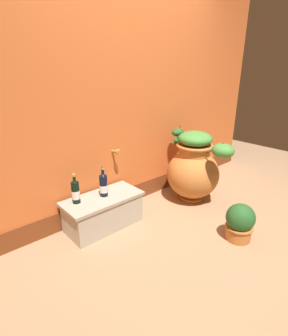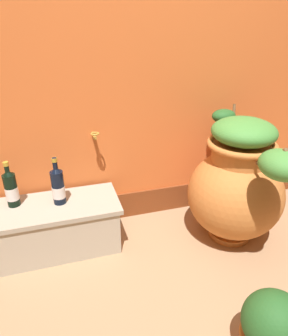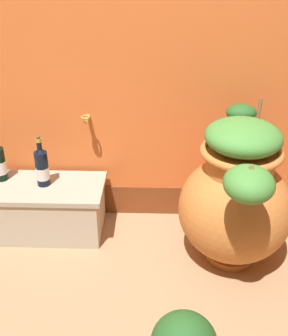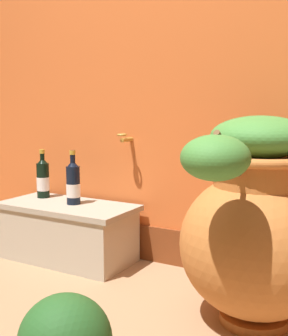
# 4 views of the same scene
# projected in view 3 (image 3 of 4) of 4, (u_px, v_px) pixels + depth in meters

# --- Properties ---
(back_wall) EXTENTS (4.40, 0.33, 2.60)m
(back_wall) POSITION_uv_depth(u_px,v_px,m) (127.00, 8.00, 2.35)
(back_wall) COLOR #D6662D
(back_wall) RESTS_ON ground_plane
(terracotta_urn) EXTENTS (0.62, 1.03, 0.84)m
(terracotta_urn) POSITION_uv_depth(u_px,v_px,m) (236.00, 198.00, 2.28)
(terracotta_urn) COLOR #C17033
(terracotta_urn) RESTS_ON ground_plane
(stone_ledge) EXTENTS (0.78, 0.38, 0.33)m
(stone_ledge) POSITION_uv_depth(u_px,v_px,m) (41.00, 206.00, 2.61)
(stone_ledge) COLOR #B2A893
(stone_ledge) RESTS_ON ground_plane
(wine_bottle_left) EXTENTS (0.08, 0.08, 0.30)m
(wine_bottle_left) POSITION_uv_depth(u_px,v_px,m) (42.00, 166.00, 2.50)
(wine_bottle_left) COLOR black
(wine_bottle_left) RESTS_ON stone_ledge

